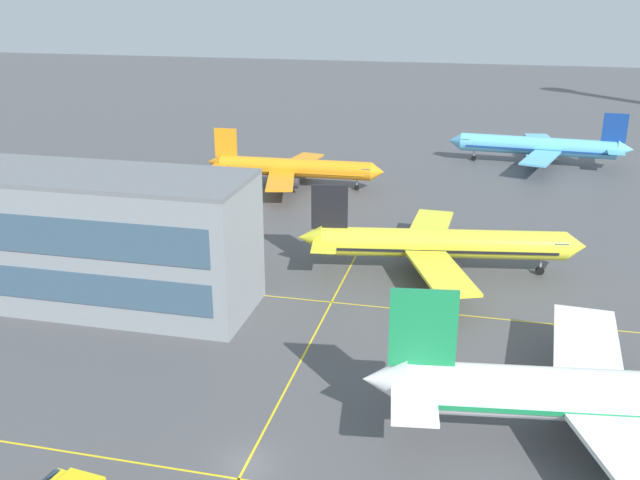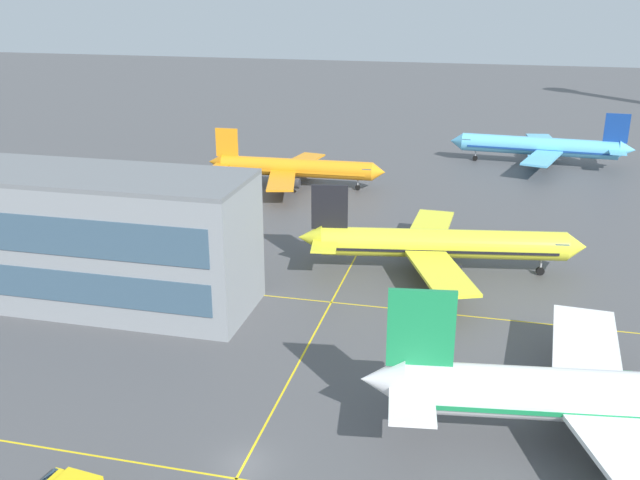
% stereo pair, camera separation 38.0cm
% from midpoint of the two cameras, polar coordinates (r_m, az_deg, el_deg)
% --- Properties ---
extents(ground_plane, '(600.00, 600.00, 0.00)m').
position_cam_midpoint_polar(ground_plane, '(58.05, -5.81, -17.27)').
color(ground_plane, '#4C4C4F').
extents(airliner_front_gate, '(41.68, 35.64, 12.96)m').
position_cam_midpoint_polar(airliner_front_gate, '(61.70, 23.23, -11.58)').
color(airliner_front_gate, white).
rests_on(airliner_front_gate, ground).
extents(airliner_second_row, '(36.30, 30.95, 11.31)m').
position_cam_midpoint_polar(airliner_second_row, '(91.43, 9.59, -0.31)').
color(airliner_second_row, yellow).
rests_on(airliner_second_row, ground).
extents(airliner_third_row, '(32.83, 28.35, 10.22)m').
position_cam_midpoint_polar(airliner_third_row, '(129.48, -2.02, 5.78)').
color(airliner_third_row, orange).
rests_on(airliner_third_row, ground).
extents(airliner_far_left_stand, '(36.07, 31.06, 11.21)m').
position_cam_midpoint_polar(airliner_far_left_stand, '(152.01, 17.32, 7.14)').
color(airliner_far_left_stand, '#5BB7E5').
rests_on(airliner_far_left_stand, ground).
extents(taxiway_markings, '(132.87, 71.02, 0.01)m').
position_cam_midpoint_polar(taxiway_markings, '(69.26, -1.93, -10.45)').
color(taxiway_markings, yellow).
rests_on(taxiway_markings, ground).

